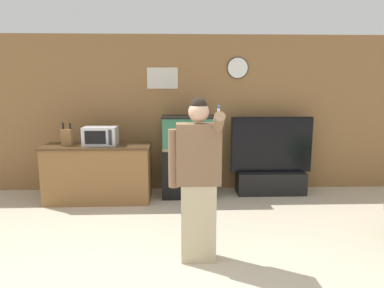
# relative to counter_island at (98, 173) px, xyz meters

# --- Properties ---
(wall_back_paneled) EXTENTS (10.00, 0.08, 2.60)m
(wall_back_paneled) POSITION_rel_counter_island_xyz_m (1.17, 0.64, 0.86)
(wall_back_paneled) COLOR olive
(wall_back_paneled) RESTS_ON ground_plane
(counter_island) EXTENTS (1.62, 0.59, 0.88)m
(counter_island) POSITION_rel_counter_island_xyz_m (0.00, 0.00, 0.00)
(counter_island) COLOR brown
(counter_island) RESTS_ON ground_plane
(microwave) EXTENTS (0.49, 0.34, 0.28)m
(microwave) POSITION_rel_counter_island_xyz_m (0.06, 0.01, 0.58)
(microwave) COLOR silver
(microwave) RESTS_ON counter_island
(knife_block) EXTENTS (0.15, 0.10, 0.35)m
(knife_block) POSITION_rel_counter_island_xyz_m (-0.44, -0.04, 0.57)
(knife_block) COLOR brown
(knife_block) RESTS_ON counter_island
(aquarium_on_stand) EXTENTS (0.85, 0.49, 1.30)m
(aquarium_on_stand) POSITION_rel_counter_island_xyz_m (1.40, 0.22, 0.21)
(aquarium_on_stand) COLOR black
(aquarium_on_stand) RESTS_ON ground_plane
(tv_on_stand) EXTENTS (1.34, 0.40, 1.28)m
(tv_on_stand) POSITION_rel_counter_island_xyz_m (2.76, 0.30, -0.07)
(tv_on_stand) COLOR black
(tv_on_stand) RESTS_ON ground_plane
(person_standing) EXTENTS (0.52, 0.39, 1.66)m
(person_standing) POSITION_rel_counter_island_xyz_m (1.44, -1.87, 0.42)
(person_standing) COLOR #BCAD89
(person_standing) RESTS_ON ground_plane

